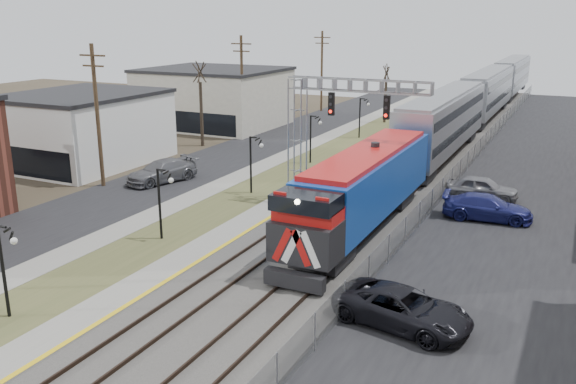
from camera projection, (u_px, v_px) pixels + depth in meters
The scene contains 20 objects.
street_west at pixel (214, 161), 51.18m from camera, with size 7.00×120.00×0.04m, color black.
sidewalk at pixel (261, 167), 49.28m from camera, with size 2.00×120.00×0.08m, color gray.
grass_median at pixel (295, 171), 48.02m from camera, with size 4.00×120.00×0.06m, color #474C28.
platform at pixel (330, 174), 46.73m from camera, with size 2.00×120.00×0.24m, color gray.
ballast_bed at pixel (393, 182), 44.62m from camera, with size 8.00×120.00×0.20m, color #595651.
parking_lot at pixel (572, 204), 39.59m from camera, with size 16.00×120.00×0.04m, color black.
platform_edge at pixel (341, 173), 46.32m from camera, with size 0.24×120.00×0.01m, color gold.
track_near at pixel (367, 176), 45.42m from camera, with size 1.58×120.00×0.15m.
track_far at pixel (414, 182), 43.94m from camera, with size 1.58×120.00×0.15m.
train at pixel (475, 103), 64.25m from camera, with size 3.00×85.85×5.33m.
signal_gantry at pixel (322, 118), 38.22m from camera, with size 9.00×1.07×8.15m.
lampposts at pixel (163, 203), 33.04m from camera, with size 0.14×62.14×4.00m.
utility_poles at pixel (98, 117), 42.43m from camera, with size 0.28×80.28×10.00m.
fence at pixel (452, 179), 42.66m from camera, with size 0.04×120.00×1.60m, color gray.
buildings_west at pixel (25, 139), 45.03m from camera, with size 14.00×67.00×7.00m.
bare_trees at pixel (226, 122), 54.30m from camera, with size 12.30×42.30×5.95m.
car_lot_c at pixel (403, 309), 23.80m from camera, with size 2.51×5.45×1.51m, color black.
car_lot_d at pixel (487, 208), 36.33m from camera, with size 2.11×5.20×1.51m, color navy.
car_lot_e at pixel (482, 189), 40.27m from camera, with size 1.86×4.63×1.58m, color slate.
car_street_b at pixel (162, 172), 44.59m from camera, with size 2.24×5.51×1.60m, color slate.
Camera 1 is at (15.96, -7.10, 11.77)m, focal length 38.00 mm.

